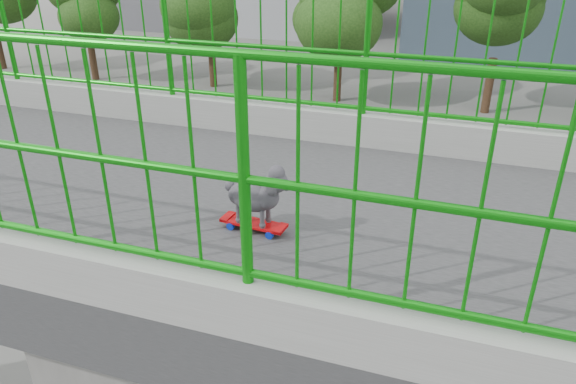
# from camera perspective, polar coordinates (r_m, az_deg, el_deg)

# --- Properties ---
(road) EXTENTS (18.00, 90.00, 0.02)m
(road) POSITION_cam_1_polar(r_m,az_deg,el_deg) (18.85, 7.60, -2.08)
(road) COLOR black
(road) RESTS_ON ground
(footbridge) EXTENTS (3.00, 24.00, 7.00)m
(footbridge) POSITION_cam_1_polar(r_m,az_deg,el_deg) (5.75, -17.19, -14.50)
(footbridge) COLOR #2D2D2F
(footbridge) RESTS_ON ground
(railing) EXTENTS (3.00, 24.00, 1.42)m
(railing) POSITION_cam_1_polar(r_m,az_deg,el_deg) (4.75, -20.34, 4.26)
(railing) COLOR gray
(railing) RESTS_ON footbridge
(street_trees) EXTENTS (5.30, 60.40, 7.26)m
(street_trees) POSITION_cam_1_polar(r_m,az_deg,el_deg) (29.77, 15.60, 17.27)
(street_trees) COLOR black
(street_trees) RESTS_ON ground
(skateboard) EXTENTS (0.18, 0.47, 0.06)m
(skateboard) POSITION_cam_1_polar(r_m,az_deg,el_deg) (3.67, -3.65, -3.40)
(skateboard) COLOR #C3060A
(skateboard) RESTS_ON footbridge
(poodle) EXTENTS (0.23, 0.49, 0.41)m
(poodle) POSITION_cam_1_polar(r_m,az_deg,el_deg) (3.55, -3.38, -0.22)
(poodle) COLOR #2A282D
(poodle) RESTS_ON skateboard
(car_2) EXTENTS (2.32, 5.03, 1.40)m
(car_2) POSITION_cam_1_polar(r_m,az_deg,el_deg) (21.26, -16.45, 2.47)
(car_2) COLOR white
(car_2) RESTS_ON ground
(car_3) EXTENTS (2.20, 5.41, 1.57)m
(car_3) POSITION_cam_1_polar(r_m,az_deg,el_deg) (27.90, -25.09, 6.85)
(car_3) COLOR gray
(car_3) RESTS_ON ground
(car_4) EXTENTS (1.55, 3.85, 1.31)m
(car_4) POSITION_cam_1_polar(r_m,az_deg,el_deg) (29.02, -17.98, 8.46)
(car_4) COLOR white
(car_4) RESTS_ON ground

